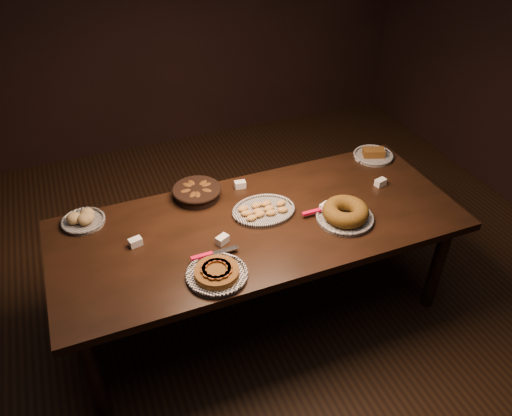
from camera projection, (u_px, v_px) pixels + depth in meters
name	position (u px, v px, depth m)	size (l,w,h in m)	color
ground	(259.00, 309.00, 3.37)	(5.00, 5.00, 0.00)	black
buffet_table	(260.00, 232.00, 2.97)	(2.40, 1.00, 0.75)	black
apple_tart_plate	(217.00, 273.00, 2.55)	(0.33, 0.33, 0.06)	white
madeleine_platter	(263.00, 210.00, 2.99)	(0.38, 0.31, 0.04)	black
bundt_cake_plate	(345.00, 213.00, 2.92)	(0.40, 0.34, 0.11)	black
croissant_basket	(197.00, 191.00, 3.10)	(0.31, 0.31, 0.08)	black
bread_roll_plate	(83.00, 219.00, 2.90)	(0.25, 0.25, 0.08)	white
loaf_plate	(373.00, 155.00, 3.50)	(0.28, 0.28, 0.06)	black
tent_cards	(265.00, 209.00, 2.99)	(1.66, 0.54, 0.04)	white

